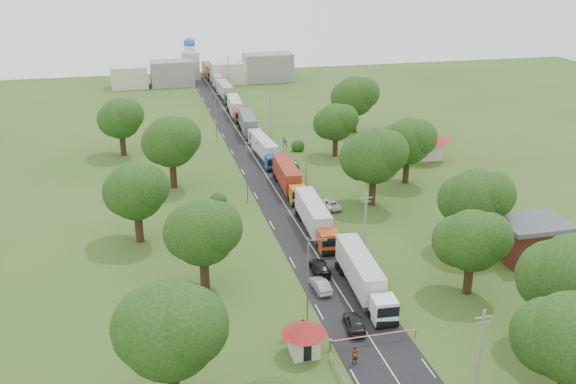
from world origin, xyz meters
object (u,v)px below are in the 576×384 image
object	(u,v)px
boom_barrier	(361,338)
car_lane_mid	(320,285)
pedestrian_near	(355,356)
truck_0	(363,275)
info_sign	(285,144)
car_lane_front	(354,323)
guard_booth	(304,335)

from	to	relation	value
boom_barrier	car_lane_mid	world-z (taller)	car_lane_mid
pedestrian_near	truck_0	bearing A→B (deg)	63.61
truck_0	pedestrian_near	xyz separation A→B (m)	(-5.28, -12.65, -1.33)
boom_barrier	truck_0	size ratio (longest dim) A/B	0.61
boom_barrier	truck_0	xyz separation A→B (m)	(3.71, 9.92, 1.34)
info_sign	car_lane_mid	bearing A→B (deg)	-98.62
info_sign	car_lane_front	world-z (taller)	info_sign
boom_barrier	car_lane_front	world-z (taller)	car_lane_front
boom_barrier	guard_booth	size ratio (longest dim) A/B	2.10
truck_0	pedestrian_near	bearing A→B (deg)	-112.67
truck_0	car_lane_front	world-z (taller)	truck_0
boom_barrier	pedestrian_near	world-z (taller)	pedestrian_near
info_sign	guard_booth	bearing A→B (deg)	-101.68
truck_0	car_lane_mid	world-z (taller)	truck_0
truck_0	info_sign	bearing A→B (deg)	86.75
info_sign	pedestrian_near	distance (m)	63.29
car_lane_front	car_lane_mid	bearing A→B (deg)	-75.39
info_sign	truck_0	xyz separation A→B (m)	(-2.85, -50.08, -0.77)
pedestrian_near	guard_booth	bearing A→B (deg)	143.73
guard_booth	car_lane_mid	size ratio (longest dim) A/B	1.06
info_sign	pedestrian_near	xyz separation A→B (m)	(-8.13, -62.73, -2.10)
pedestrian_near	car_lane_front	bearing A→B (deg)	67.54
boom_barrier	pedestrian_near	distance (m)	3.15
guard_booth	info_sign	distance (m)	61.27
guard_booth	car_lane_front	bearing A→B (deg)	25.56
pedestrian_near	car_lane_mid	bearing A→B (deg)	83.16
truck_0	car_lane_mid	distance (m)	5.02
car_lane_front	car_lane_mid	size ratio (longest dim) A/B	1.07
boom_barrier	pedestrian_near	size ratio (longest dim) A/B	5.10
car_lane_mid	boom_barrier	bearing A→B (deg)	90.20
boom_barrier	info_sign	bearing A→B (deg)	83.76
guard_booth	truck_0	xyz separation A→B (m)	(9.55, 9.92, 0.07)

